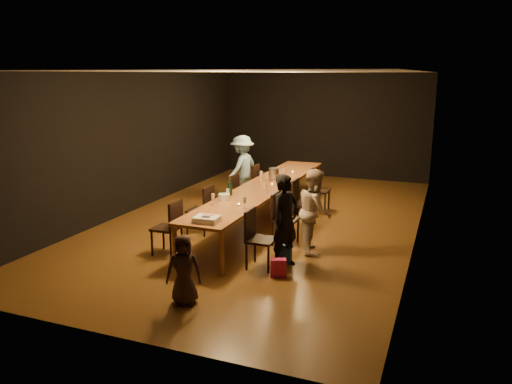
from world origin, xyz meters
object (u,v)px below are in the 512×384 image
(chair_right_1, at_px, (286,219))
(chair_right_3, at_px, (319,190))
(chair_left_1, at_px, (200,210))
(ice_bucket, at_px, (274,174))
(woman_birthday, at_px, (285,221))
(plate_stack, at_px, (224,197))
(chair_left_0, at_px, (166,227))
(chair_left_2, at_px, (226,196))
(birthday_cake, at_px, (207,219))
(chair_right_0, at_px, (262,239))
(man_blue, at_px, (242,167))
(woman_tan, at_px, (315,211))
(champagne_bottle, at_px, (230,186))
(chair_right_2, at_px, (304,203))
(child, at_px, (184,270))
(chair_left_3, at_px, (248,184))
(table, at_px, (264,188))

(chair_right_1, xyz_separation_m, chair_right_3, (0.00, 2.40, 0.00))
(chair_left_1, bearing_deg, ice_bucket, -24.02)
(woman_birthday, xyz_separation_m, plate_stack, (-1.41, 0.78, 0.07))
(chair_left_0, distance_m, chair_left_1, 1.20)
(chair_left_0, bearing_deg, chair_right_3, -25.28)
(chair_left_2, xyz_separation_m, birthday_cake, (0.92, -2.72, 0.33))
(plate_stack, bearing_deg, chair_right_0, -42.28)
(man_blue, height_order, ice_bucket, man_blue)
(chair_right_0, distance_m, woman_tan, 1.20)
(chair_left_2, bearing_deg, chair_left_1, -180.00)
(woman_birthday, height_order, plate_stack, woman_birthday)
(woman_birthday, xyz_separation_m, birthday_cake, (-1.09, -0.53, 0.06))
(champagne_bottle, bearing_deg, chair_left_1, -161.34)
(chair_right_3, bearing_deg, chair_left_1, -35.31)
(chair_right_2, xyz_separation_m, man_blue, (-2.00, 1.58, 0.31))
(chair_right_3, xyz_separation_m, ice_bucket, (-0.87, -0.54, 0.41))
(man_blue, distance_m, child, 5.73)
(child, xyz_separation_m, birthday_cake, (-0.28, 1.23, 0.32))
(chair_right_0, xyz_separation_m, plate_stack, (-1.09, 1.00, 0.34))
(chair_left_0, distance_m, chair_left_3, 3.60)
(child, height_order, birthday_cake, child)
(child, xyz_separation_m, ice_bucket, (-0.37, 4.60, 0.40))
(chair_left_2, height_order, man_blue, man_blue)
(chair_right_0, relative_size, birthday_cake, 2.34)
(chair_right_0, xyz_separation_m, chair_left_0, (-1.70, 0.00, 0.00))
(chair_right_1, relative_size, man_blue, 0.60)
(chair_left_1, xyz_separation_m, man_blue, (-0.30, 2.78, 0.31))
(ice_bucket, bearing_deg, chair_left_1, -114.02)
(chair_right_3, bearing_deg, chair_right_0, -0.00)
(woman_tan, bearing_deg, champagne_bottle, 56.93)
(chair_right_1, relative_size, chair_left_2, 1.00)
(woman_birthday, bearing_deg, table, 51.80)
(man_blue, bearing_deg, chair_right_1, 47.11)
(table, relative_size, woman_birthday, 4.07)
(chair_right_3, relative_size, child, 0.98)
(table, height_order, woman_birthday, woman_birthday)
(chair_right_0, xyz_separation_m, chair_left_3, (-1.70, 3.60, 0.00))
(man_blue, bearing_deg, woman_tan, 52.35)
(table, relative_size, chair_right_1, 6.45)
(table, distance_m, woman_birthday, 2.48)
(chair_right_2, distance_m, chair_right_3, 1.20)
(woman_tan, bearing_deg, man_blue, 19.75)
(chair_right_3, xyz_separation_m, plate_stack, (-1.09, -2.60, 0.34))
(chair_left_0, height_order, child, child)
(chair_left_2, height_order, ice_bucket, ice_bucket)
(chair_right_3, height_order, chair_left_3, same)
(plate_stack, distance_m, ice_bucket, 2.07)
(chair_left_3, bearing_deg, chair_left_2, -180.00)
(chair_left_3, distance_m, champagne_bottle, 2.33)
(chair_left_2, height_order, chair_left_3, same)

